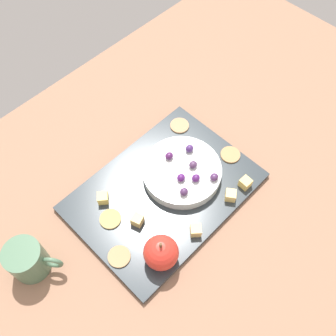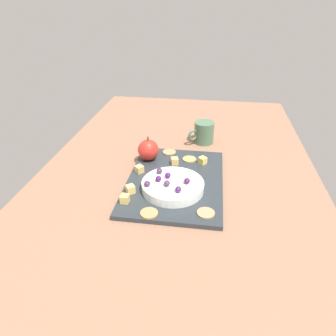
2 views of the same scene
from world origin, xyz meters
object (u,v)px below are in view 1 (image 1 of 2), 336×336
at_px(cheese_cube_1, 245,183).
at_px(cracker_3, 110,219).
at_px(platter, 164,192).
at_px(cup, 28,260).
at_px(apple_whole, 161,253).
at_px(cracker_0, 180,126).
at_px(cracker_2, 230,155).
at_px(grape_0, 214,177).
at_px(serving_dish, 183,173).
at_px(cheese_cube_2, 196,230).
at_px(grape_6, 189,149).
at_px(cracker_1, 119,257).
at_px(grape_1, 193,165).
at_px(grape_2, 196,178).
at_px(grape_4, 184,192).
at_px(cheese_cube_3, 231,195).
at_px(grape_3, 181,178).
at_px(cheese_cube_4, 137,220).
at_px(cheese_cube_0, 103,198).
at_px(grape_5, 169,156).

relative_size(cheese_cube_1, cracker_3, 0.48).
xyz_separation_m(platter, cup, (0.28, -0.07, 0.03)).
xyz_separation_m(apple_whole, cracker_0, (-0.25, -0.19, -0.03)).
bearing_deg(cracker_2, grape_0, 14.08).
relative_size(platter, serving_dish, 2.24).
relative_size(cheese_cube_2, grape_6, 1.18).
bearing_deg(grape_0, cheese_cube_2, 23.83).
height_order(cracker_1, grape_1, grape_1).
bearing_deg(grape_2, cracker_0, -124.68).
relative_size(grape_1, grape_4, 1.00).
xyz_separation_m(platter, cheese_cube_1, (-0.13, 0.11, 0.02)).
xyz_separation_m(serving_dish, cheese_cube_3, (-0.03, 0.10, -0.00)).
relative_size(cracker_0, grape_3, 2.43).
bearing_deg(grape_2, cheese_cube_4, -10.25).
distance_m(serving_dish, grape_4, 0.06).
bearing_deg(cracker_1, cracker_0, -156.50).
relative_size(cheese_cube_0, cheese_cube_1, 1.00).
xyz_separation_m(grape_6, cup, (0.38, -0.05, -0.01)).
relative_size(cheese_cube_4, cup, 0.23).
bearing_deg(cup, grape_0, 160.53).
height_order(cheese_cube_1, grape_0, grape_0).
distance_m(grape_0, grape_1, 0.05).
distance_m(cracker_1, grape_2, 0.21).
bearing_deg(grape_3, cracker_0, -135.59).
relative_size(serving_dish, grape_6, 9.35).
bearing_deg(grape_5, apple_whole, 40.39).
bearing_deg(grape_2, cheese_cube_1, 134.75).
distance_m(cheese_cube_3, grape_5, 0.15).
height_order(grape_0, grape_4, same).
distance_m(cracker_1, grape_4, 0.17).
distance_m(cheese_cube_2, cracker_3, 0.17).
distance_m(cheese_cube_1, grape_0, 0.07).
relative_size(cheese_cube_4, grape_1, 1.18).
height_order(grape_0, grape_2, same).
xyz_separation_m(grape_1, grape_2, (0.02, 0.03, -0.00)).
xyz_separation_m(cheese_cube_0, cheese_cube_2, (-0.08, 0.18, 0.00)).
distance_m(grape_2, grape_6, 0.07).
height_order(cheese_cube_0, cheese_cube_2, same).
bearing_deg(cheese_cube_1, grape_0, -47.18).
xyz_separation_m(cheese_cube_1, grape_5, (0.07, -0.15, 0.02)).
bearing_deg(grape_5, cheese_cube_1, 115.97).
bearing_deg(grape_0, grape_1, -80.56).
bearing_deg(cheese_cube_0, cracker_0, -175.27).
distance_m(cracker_0, grape_6, 0.09).
bearing_deg(grape_4, cup, -20.05).
xyz_separation_m(serving_dish, cracker_1, (0.21, 0.04, -0.01)).
relative_size(grape_6, cup, 0.20).
distance_m(cheese_cube_0, grape_5, 0.16).
distance_m(cheese_cube_3, grape_2, 0.08).
bearing_deg(serving_dish, cheese_cube_4, 3.59).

